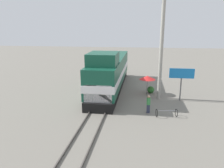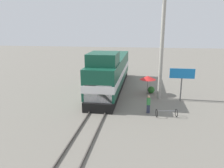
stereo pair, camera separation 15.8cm
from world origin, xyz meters
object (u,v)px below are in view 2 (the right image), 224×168
at_px(vendor_umbrella, 148,78).
at_px(billboard_sign, 182,76).
at_px(bicycle, 167,113).
at_px(locomotive, 110,73).
at_px(person_bystander, 148,104).
at_px(utility_pole, 162,43).

height_order(vendor_umbrella, billboard_sign, billboard_sign).
relative_size(vendor_umbrella, bicycle, 1.18).
relative_size(vendor_umbrella, billboard_sign, 0.63).
distance_m(vendor_umbrella, bicycle, 6.71).
xyz_separation_m(locomotive, billboard_sign, (7.87, -2.91, 0.58)).
relative_size(vendor_umbrella, person_bystander, 1.32).
height_order(locomotive, utility_pole, utility_pole).
xyz_separation_m(utility_pole, person_bystander, (-1.21, -4.36, -5.03)).
bearing_deg(vendor_umbrella, person_bystander, -89.62).
distance_m(locomotive, bicycle, 9.78).
height_order(billboard_sign, person_bystander, billboard_sign).
bearing_deg(person_bystander, billboard_sign, 49.15).
relative_size(utility_pole, billboard_sign, 3.42).
bearing_deg(person_bystander, utility_pole, 74.54).
relative_size(locomotive, vendor_umbrella, 7.56).
bearing_deg(vendor_umbrella, locomotive, 165.46).
bearing_deg(locomotive, utility_pole, -23.04).
distance_m(vendor_umbrella, person_bystander, 5.74).
height_order(locomotive, vendor_umbrella, locomotive).
xyz_separation_m(vendor_umbrella, person_bystander, (0.04, -5.64, -1.07)).
bearing_deg(bicycle, person_bystander, 57.69).
bearing_deg(utility_pole, vendor_umbrella, 134.37).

